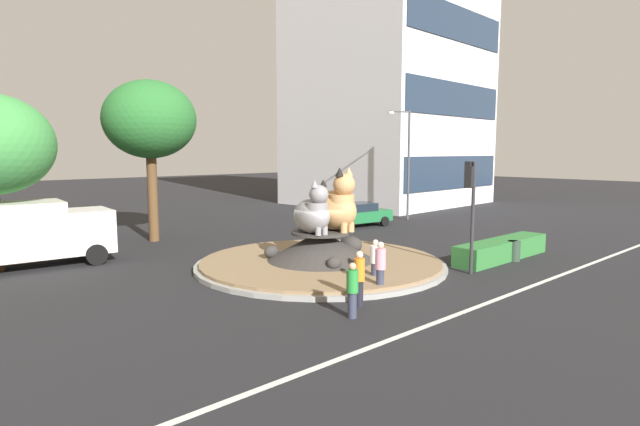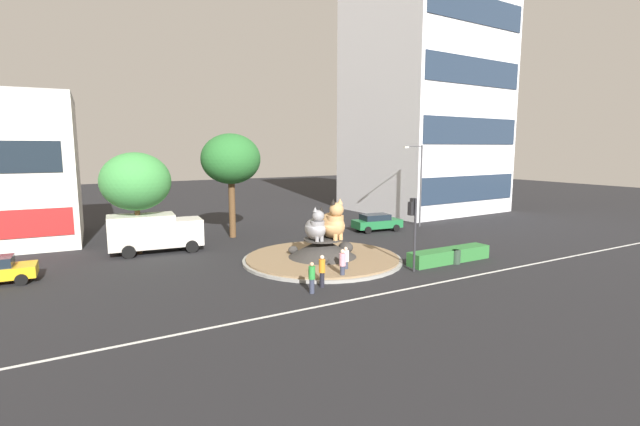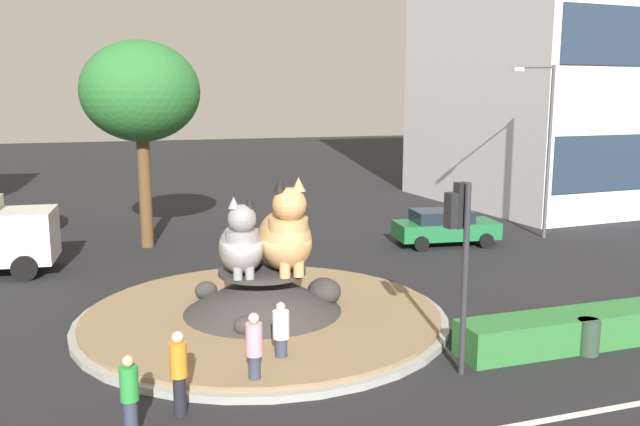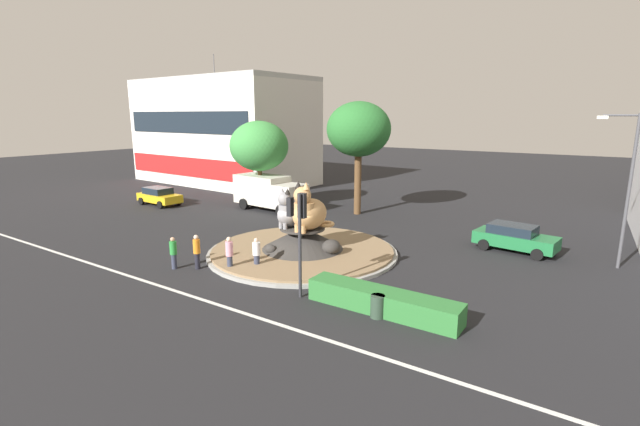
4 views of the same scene
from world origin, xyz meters
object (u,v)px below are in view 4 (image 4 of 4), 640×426
at_px(streetlight_arm, 626,182).
at_px(hatchback_near_shophouse, 159,196).
at_px(cat_statue_grey, 291,212).
at_px(traffic_light_mast, 299,222).
at_px(litter_bin, 378,306).
at_px(cat_statue_calico, 308,212).
at_px(sedan_on_far_lane, 515,237).
at_px(delivery_box_truck, 269,191).
at_px(pedestrian_green_shirt, 173,252).
at_px(pedestrian_white_shirt, 257,253).
at_px(shophouse_block, 223,131).
at_px(pedestrian_orange_shirt, 197,251).
at_px(second_tree_near_tower, 259,146).
at_px(broadleaf_tree_behind_island, 359,130).
at_px(pedestrian_pink_shirt, 229,253).

distance_m(streetlight_arm, hatchback_near_shophouse, 33.56).
xyz_separation_m(cat_statue_grey, traffic_light_mast, (4.08, -4.75, 0.96)).
distance_m(cat_statue_grey, hatchback_near_shophouse, 18.60).
distance_m(cat_statue_grey, litter_bin, 9.37).
bearing_deg(cat_statue_calico, sedan_on_far_lane, 131.24).
distance_m(delivery_box_truck, litter_bin, 21.17).
xyz_separation_m(cat_statue_calico, pedestrian_green_shirt, (-4.57, -5.41, -1.65)).
relative_size(cat_statue_grey, pedestrian_white_shirt, 1.38).
xyz_separation_m(cat_statue_grey, shophouse_block, (-23.26, 17.89, 3.45)).
bearing_deg(pedestrian_orange_shirt, delivery_box_truck, -101.94).
relative_size(cat_statue_grey, second_tree_near_tower, 0.32).
relative_size(traffic_light_mast, shophouse_block, 0.21).
relative_size(traffic_light_mast, second_tree_near_tower, 0.62).
height_order(cat_statue_calico, pedestrian_orange_shirt, cat_statue_calico).
bearing_deg(broadleaf_tree_behind_island, pedestrian_green_shirt, -95.02).
bearing_deg(streetlight_arm, pedestrian_pink_shirt, 52.41).
bearing_deg(pedestrian_orange_shirt, shophouse_block, -84.81).
bearing_deg(pedestrian_pink_shirt, streetlight_arm, 98.87).
bearing_deg(cat_statue_calico, traffic_light_mast, 33.40).
height_order(shophouse_block, second_tree_near_tower, shophouse_block).
bearing_deg(cat_statue_calico, shophouse_block, -123.77).
bearing_deg(hatchback_near_shophouse, pedestrian_orange_shirt, -28.34).
distance_m(pedestrian_green_shirt, delivery_box_truck, 14.91).
bearing_deg(cat_statue_calico, litter_bin, 56.67).
bearing_deg(litter_bin, traffic_light_mast, 179.53).
relative_size(shophouse_block, broadleaf_tree_behind_island, 2.46).
bearing_deg(pedestrian_green_shirt, cat_statue_grey, -63.66).
height_order(traffic_light_mast, second_tree_near_tower, second_tree_near_tower).
height_order(pedestrian_white_shirt, pedestrian_pink_shirt, pedestrian_pink_shirt).
bearing_deg(shophouse_block, hatchback_near_shophouse, -64.50).
bearing_deg(delivery_box_truck, pedestrian_white_shirt, -47.19).
relative_size(broadleaf_tree_behind_island, pedestrian_green_shirt, 5.22).
bearing_deg(shophouse_block, delivery_box_truck, -29.42).
bearing_deg(broadleaf_tree_behind_island, shophouse_block, 162.33).
relative_size(traffic_light_mast, pedestrian_green_shirt, 2.71).
bearing_deg(pedestrian_green_shirt, traffic_light_mast, -116.96).
xyz_separation_m(traffic_light_mast, delivery_box_truck, (-12.74, 13.20, -1.78)).
bearing_deg(pedestrian_pink_shirt, pedestrian_orange_shirt, -97.51).
height_order(second_tree_near_tower, pedestrian_white_shirt, second_tree_near_tower).
bearing_deg(hatchback_near_shophouse, pedestrian_green_shirt, -31.81).
relative_size(broadleaf_tree_behind_island, pedestrian_white_shirt, 5.27).
bearing_deg(shophouse_block, sedan_on_far_lane, -13.87).
xyz_separation_m(traffic_light_mast, pedestrian_white_shirt, (-3.83, 1.55, -2.45)).
bearing_deg(cat_statue_grey, traffic_light_mast, 47.32).
distance_m(traffic_light_mast, pedestrian_orange_shirt, 6.82).
distance_m(pedestrian_white_shirt, hatchback_near_shophouse, 19.83).
height_order(sedan_on_far_lane, hatchback_near_shophouse, sedan_on_far_lane).
relative_size(streetlight_arm, sedan_on_far_lane, 1.69).
xyz_separation_m(traffic_light_mast, second_tree_near_tower, (-13.77, 13.30, 1.85)).
relative_size(cat_statue_grey, litter_bin, 2.53).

